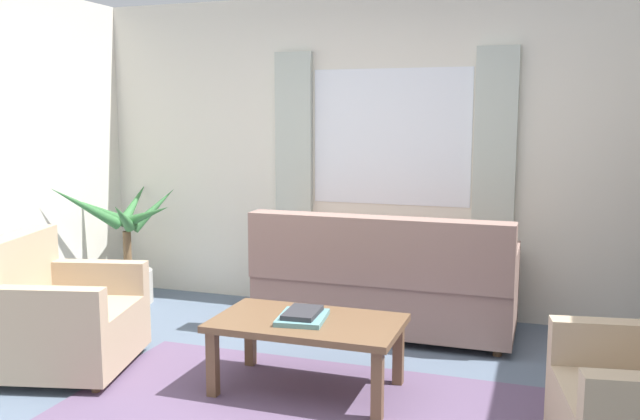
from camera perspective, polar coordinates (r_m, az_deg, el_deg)
The scene contains 8 objects.
wall_back at distance 5.63m, azimuth 6.08°, elevation 4.60°, with size 5.32×0.12×2.60m, color silver.
window_with_curtains at distance 5.54m, azimuth 5.91°, elevation 6.10°, with size 1.98×0.07×1.40m.
area_rug at distance 3.82m, azimuth -2.12°, elevation -17.21°, with size 2.68×1.75×0.01m, color #604C6B.
couch at distance 5.12m, azimuth 5.42°, elevation -6.31°, with size 1.90×0.82×0.92m.
armchair_left at distance 4.69m, azimuth -21.23°, elevation -8.36°, with size 1.00×1.01×0.88m.
coffee_table at distance 4.05m, azimuth -1.06°, elevation -9.99°, with size 1.10×0.64×0.44m.
book_stack_on_table at distance 4.02m, azimuth -1.49°, elevation -8.89°, with size 0.31×0.37×0.06m.
potted_plant at distance 6.13m, azimuth -15.98°, elevation -3.71°, with size 0.96×1.17×1.12m.
Camera 1 is at (1.24, -3.22, 1.64)m, focal length 38.07 mm.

